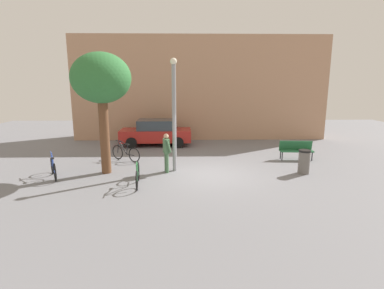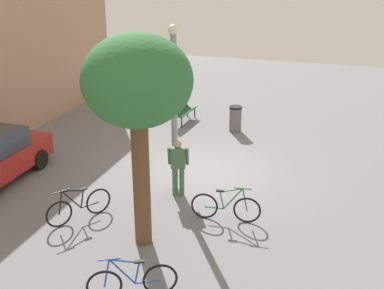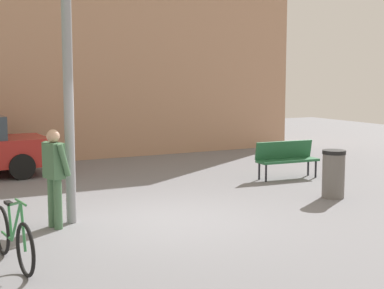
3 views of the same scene
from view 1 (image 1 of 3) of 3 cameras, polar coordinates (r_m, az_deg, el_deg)
ground_plane at (r=12.63m, az=3.37°, el=-5.67°), size 36.00×36.00×0.00m
building_facade at (r=20.63m, az=1.48°, el=10.56°), size 16.55×2.00×6.69m
lamppost at (r=12.67m, az=-3.40°, el=6.26°), size 0.28×0.28×4.73m
person_by_lamppost at (r=12.73m, az=-4.84°, el=-1.05°), size 0.39×0.63×1.67m
park_bench at (r=15.73m, az=19.05°, el=-0.75°), size 1.63×0.57×0.92m
plaza_tree at (r=12.82m, az=-16.76°, el=11.52°), size 2.38×2.38×4.94m
bicycle_blue at (r=13.36m, az=-24.70°, el=-4.07°), size 0.90×1.62×0.97m
bicycle_black at (r=15.03m, az=-12.42°, el=-1.57°), size 1.53×1.05×0.97m
bicycle_green at (r=11.42m, az=-10.24°, el=-5.73°), size 0.23×1.81×0.97m
parked_car_red at (r=18.33m, az=-6.85°, el=2.26°), size 4.22×1.86×1.55m
trash_bin at (r=13.47m, az=20.39°, el=-3.06°), size 0.49×0.49×1.01m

